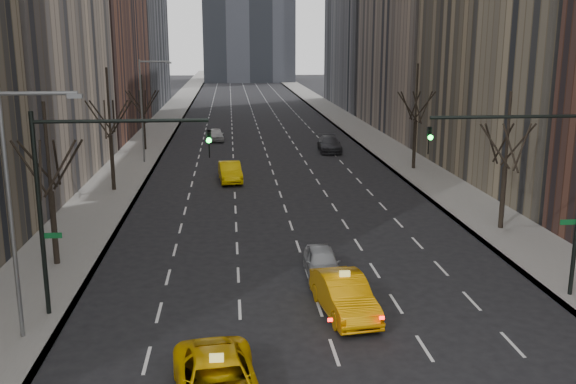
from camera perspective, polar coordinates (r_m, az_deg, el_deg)
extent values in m
cube|color=slate|center=(83.54, -11.22, 5.71)|extent=(4.50, 320.00, 0.15)
cube|color=slate|center=(84.56, 5.61, 5.99)|extent=(4.50, 320.00, 0.15)
cylinder|color=black|center=(32.75, -20.07, -3.02)|extent=(0.28, 0.28, 3.57)
cylinder|color=black|center=(31.94, -20.63, 3.74)|extent=(0.16, 0.16, 4.25)
cylinder|color=black|center=(32.85, -19.87, 2.45)|extent=(0.42, 1.80, 2.52)
cylinder|color=black|center=(32.16, -18.97, 2.30)|extent=(1.74, 0.72, 2.52)
cylinder|color=black|center=(31.39, -19.59, 2.00)|extent=(1.46, 1.25, 2.52)
cylinder|color=black|center=(31.32, -21.16, 1.85)|extent=(0.42, 1.80, 2.52)
cylinder|color=black|center=(32.03, -22.03, 2.01)|extent=(1.74, 0.72, 2.52)
cylinder|color=black|center=(32.79, -21.36, 2.31)|extent=(1.46, 1.25, 2.52)
cylinder|color=black|center=(47.94, -15.35, 2.54)|extent=(0.28, 0.28, 3.99)
cylinder|color=black|center=(47.36, -15.67, 7.74)|extent=(0.16, 0.16, 4.75)
cylinder|color=black|center=(48.28, -15.23, 6.50)|extent=(0.42, 1.80, 2.52)
cylinder|color=black|center=(47.62, -14.56, 6.45)|extent=(1.74, 0.72, 2.52)
cylinder|color=black|center=(46.82, -14.90, 6.32)|extent=(1.46, 1.25, 2.52)
cylinder|color=black|center=(46.67, -15.95, 6.24)|extent=(0.42, 1.80, 2.52)
cylinder|color=black|center=(47.34, -16.61, 6.29)|extent=(1.74, 0.72, 2.52)
cylinder|color=black|center=(48.13, -16.24, 6.42)|extent=(1.46, 1.25, 2.52)
cylinder|color=black|center=(65.56, -12.65, 5.19)|extent=(0.28, 0.28, 3.36)
cylinder|color=black|center=(65.17, -12.82, 8.39)|extent=(0.16, 0.16, 4.00)
cylinder|color=black|center=(66.05, -12.56, 7.79)|extent=(0.42, 1.80, 2.52)
cylinder|color=black|center=(65.42, -12.04, 7.77)|extent=(1.74, 0.72, 2.52)
cylinder|color=black|center=(64.60, -12.26, 7.69)|extent=(1.46, 1.25, 2.52)
cylinder|color=black|center=(64.42, -13.01, 7.64)|extent=(0.42, 1.80, 2.52)
cylinder|color=black|center=(65.05, -13.53, 7.66)|extent=(1.74, 0.72, 2.52)
cylinder|color=black|center=(65.87, -13.30, 7.74)|extent=(1.46, 1.25, 2.52)
cylinder|color=black|center=(38.72, 18.54, -0.47)|extent=(0.28, 0.28, 3.57)
cylinder|color=black|center=(38.04, 18.97, 5.27)|extent=(0.16, 0.16, 4.25)
cylinder|color=black|center=(38.98, 18.57, 4.14)|extent=(0.42, 1.80, 2.52)
cylinder|color=black|center=(38.76, 19.79, 4.00)|extent=(1.74, 0.72, 2.52)
cylinder|color=black|center=(37.94, 20.12, 3.79)|extent=(1.46, 1.25, 2.52)
cylinder|color=black|center=(37.33, 19.18, 3.72)|extent=(0.42, 1.80, 2.52)
cylinder|color=black|center=(37.57, 17.92, 3.87)|extent=(1.74, 0.72, 2.52)
cylinder|color=black|center=(38.40, 17.64, 4.08)|extent=(1.46, 1.25, 2.52)
cylinder|color=black|center=(55.30, 11.17, 4.14)|extent=(0.28, 0.28, 3.99)
cylinder|color=black|center=(54.80, 11.37, 8.66)|extent=(0.16, 0.16, 4.75)
cylinder|color=black|center=(55.75, 11.22, 7.55)|extent=(0.42, 1.80, 2.52)
cylinder|color=black|center=(55.41, 12.04, 7.48)|extent=(1.74, 0.72, 2.52)
cylinder|color=black|center=(54.56, 12.15, 7.39)|extent=(1.46, 1.25, 2.52)
cylinder|color=black|center=(54.05, 11.42, 7.37)|extent=(0.42, 1.80, 2.52)
cylinder|color=black|center=(54.40, 10.58, 7.44)|extent=(1.74, 0.72, 2.52)
cylinder|color=black|center=(55.25, 10.50, 7.53)|extent=(1.46, 1.25, 2.52)
cylinder|color=black|center=(26.29, -21.17, -1.99)|extent=(0.18, 0.18, 8.00)
cylinder|color=black|center=(24.91, -14.62, 6.13)|extent=(6.50, 0.14, 0.14)
imported|color=black|center=(24.71, -7.03, 4.30)|extent=(0.18, 0.22, 1.10)
sphere|color=#0CFF33|center=(24.51, -7.05, 4.58)|extent=(0.20, 0.20, 0.20)
cube|color=#0C5926|center=(26.39, -20.19, -3.66)|extent=(0.70, 0.04, 0.22)
cylinder|color=black|center=(26.94, 19.15, 6.33)|extent=(6.50, 0.14, 0.14)
imported|color=black|center=(25.90, 12.41, 4.49)|extent=(0.18, 0.22, 1.10)
sphere|color=#0CFF33|center=(25.71, 12.55, 4.76)|extent=(0.20, 0.20, 0.20)
cube|color=#0C5926|center=(29.01, 23.64, -2.47)|extent=(0.70, 0.04, 0.22)
cylinder|color=slate|center=(24.44, -23.41, -2.09)|extent=(0.16, 0.16, 9.00)
cylinder|color=slate|center=(23.37, -21.33, 8.18)|extent=(2.60, 0.14, 0.14)
cube|color=slate|center=(23.07, -18.42, 8.10)|extent=(0.50, 0.22, 0.15)
cylinder|color=slate|center=(58.23, -12.87, 7.00)|extent=(0.16, 0.16, 9.00)
cylinder|color=slate|center=(57.79, -11.79, 11.28)|extent=(2.60, 0.14, 0.14)
cube|color=slate|center=(57.67, -10.58, 11.23)|extent=(0.50, 0.22, 0.15)
imported|color=orange|center=(25.97, 5.02, -9.11)|extent=(2.30, 5.00, 1.59)
imported|color=#93969B|center=(29.94, 3.05, -6.27)|extent=(1.64, 3.92, 1.33)
imported|color=#EFC005|center=(50.10, -5.17, 1.80)|extent=(1.99, 4.75, 1.53)
imported|color=#2C2C31|center=(63.70, 3.71, 4.27)|extent=(2.32, 5.27, 1.51)
imported|color=silver|center=(71.05, -6.43, 5.09)|extent=(1.88, 4.12, 1.37)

